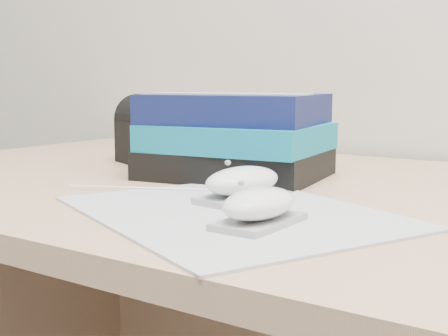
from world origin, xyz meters
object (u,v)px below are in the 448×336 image
Objects in this scene: mouse_front at (259,207)px; book_stack at (236,136)px; pouch at (152,130)px; mouse_rear at (243,184)px.

book_stack reaches higher than mouse_front.
mouse_front is 0.67× the size of pouch.
mouse_rear is 0.21m from book_stack.
mouse_rear is 0.13m from mouse_front.
pouch reaches higher than mouse_front.
mouse_rear reaches higher than mouse_front.
book_stack reaches higher than pouch.
pouch is at bearing 168.07° from book_stack.
mouse_front is 0.34m from book_stack.
mouse_rear is 1.17× the size of mouse_front.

